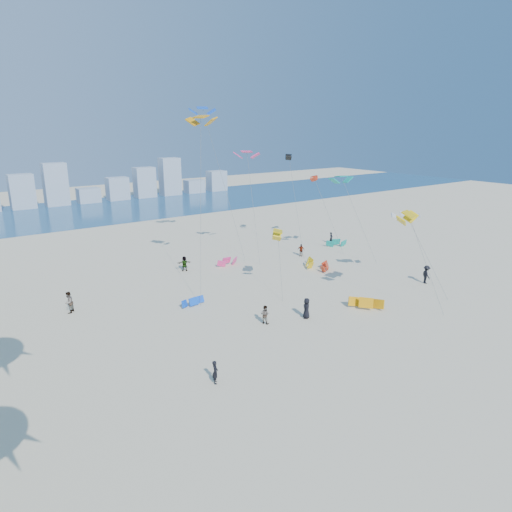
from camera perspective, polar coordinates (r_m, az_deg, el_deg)
ground at (r=29.00m, az=14.43°, el=-16.82°), size 220.00×220.00×0.00m
ocean at (r=90.50m, az=-22.96°, el=4.91°), size 220.00×220.00×0.00m
kitesurfer_near at (r=29.27m, az=-5.13°, el=-14.25°), size 0.57×0.66×1.53m
kitesurfer_mid at (r=37.13m, az=1.11°, el=-7.32°), size 0.88×0.94×1.55m
kitesurfers_far at (r=46.13m, az=1.62°, el=-2.44°), size 36.05×19.28×1.89m
grounded_kites at (r=49.37m, az=6.05°, el=-1.82°), size 28.30×20.41×0.98m
flying_kites at (r=48.52m, az=4.58°, el=11.00°), size 24.28×29.98×18.05m
distant_skyline at (r=99.50m, az=-25.17°, el=7.36°), size 85.00×3.00×8.40m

